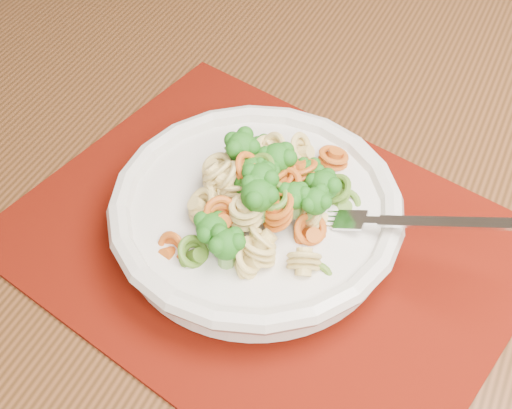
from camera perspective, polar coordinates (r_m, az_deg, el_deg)
The scene contains 5 objects.
dining_table at distance 0.80m, azimuth 3.96°, elevation 0.85°, with size 1.52×1.08×0.70m.
placemat at distance 0.63m, azimuth 0.78°, elevation -3.07°, with size 0.43×0.33×0.00m, color #4E0E03.
pasta_bowl at distance 0.62m, azimuth 0.00°, elevation -0.65°, with size 0.26×0.26×0.05m.
pasta_broccoli_heap at distance 0.60m, azimuth 0.00°, elevation 0.38°, with size 0.22×0.22×0.06m, color #D7B66A, non-canonical shape.
fork at distance 0.60m, azimuth 7.53°, elevation -1.25°, with size 0.19×0.02×0.01m, color silver, non-canonical shape.
Camera 1 is at (-0.36, -0.03, 1.19)m, focal length 50.00 mm.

